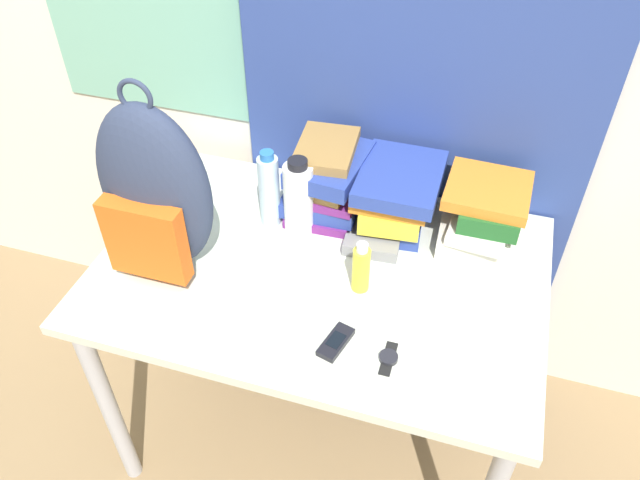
# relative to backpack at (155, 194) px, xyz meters

# --- Properties ---
(wall_back) EXTENTS (6.00, 0.06, 2.50)m
(wall_back) POSITION_rel_backpack_xyz_m (0.39, 0.58, 0.24)
(wall_back) COLOR silver
(wall_back) RESTS_ON ground_plane
(curtain_blue) EXTENTS (1.01, 0.04, 2.50)m
(curtain_blue) POSITION_rel_backpack_xyz_m (0.54, 0.52, 0.24)
(curtain_blue) COLOR navy
(curtain_blue) RESTS_ON ground_plane
(desk) EXTENTS (1.19, 0.79, 0.78)m
(desk) POSITION_rel_backpack_xyz_m (0.40, 0.10, -0.33)
(desk) COLOR beige
(desk) RESTS_ON ground_plane
(backpack) EXTENTS (0.30, 0.18, 0.54)m
(backpack) POSITION_rel_backpack_xyz_m (0.00, 0.00, 0.00)
(backpack) COLOR #2D3851
(backpack) RESTS_ON desk
(book_stack_left) EXTENTS (0.23, 0.27, 0.22)m
(book_stack_left) POSITION_rel_backpack_xyz_m (0.34, 0.34, -0.13)
(book_stack_left) COLOR #6B2370
(book_stack_left) RESTS_ON desk
(book_stack_center) EXTENTS (0.23, 0.29, 0.18)m
(book_stack_center) POSITION_rel_backpack_xyz_m (0.54, 0.34, -0.13)
(book_stack_center) COLOR navy
(book_stack_center) RESTS_ON desk
(book_stack_right) EXTENTS (0.23, 0.28, 0.18)m
(book_stack_right) POSITION_rel_backpack_xyz_m (0.79, 0.35, -0.15)
(book_stack_right) COLOR silver
(book_stack_right) RESTS_ON desk
(water_bottle) EXTENTS (0.06, 0.06, 0.24)m
(water_bottle) POSITION_rel_backpack_xyz_m (0.20, 0.24, -0.12)
(water_bottle) COLOR silver
(water_bottle) RESTS_ON desk
(sports_bottle) EXTENTS (0.08, 0.08, 0.24)m
(sports_bottle) POSITION_rel_backpack_xyz_m (0.29, 0.23, -0.12)
(sports_bottle) COLOR white
(sports_bottle) RESTS_ON desk
(sunscreen_bottle) EXTENTS (0.05, 0.05, 0.15)m
(sunscreen_bottle) POSITION_rel_backpack_xyz_m (0.52, 0.06, -0.16)
(sunscreen_bottle) COLOR yellow
(sunscreen_bottle) RESTS_ON desk
(cell_phone) EXTENTS (0.07, 0.11, 0.02)m
(cell_phone) POSITION_rel_backpack_xyz_m (0.51, -0.14, -0.22)
(cell_phone) COLOR black
(cell_phone) RESTS_ON desk
(sunglasses_case) EXTENTS (0.15, 0.07, 0.04)m
(sunglasses_case) POSITION_rel_backpack_xyz_m (0.51, 0.19, -0.21)
(sunglasses_case) COLOR gray
(sunglasses_case) RESTS_ON desk
(wristwatch) EXTENTS (0.04, 0.10, 0.01)m
(wristwatch) POSITION_rel_backpack_xyz_m (0.64, -0.14, -0.23)
(wristwatch) COLOR black
(wristwatch) RESTS_ON desk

